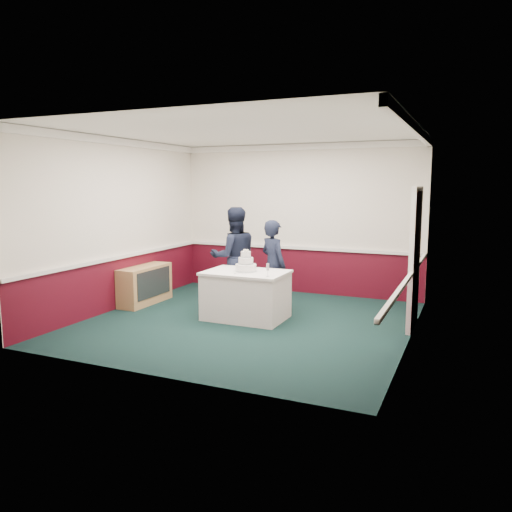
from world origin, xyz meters
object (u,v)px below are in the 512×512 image
at_px(cake_knife, 239,273).
at_px(person_woman, 273,265).
at_px(sideboard, 145,285).
at_px(champagne_flute, 268,268).
at_px(cake_table, 246,295).
at_px(person_man, 234,257).
at_px(wedding_cake, 246,265).

distance_m(cake_knife, person_woman, 0.93).
xyz_separation_m(sideboard, cake_knife, (2.13, -0.42, 0.44)).
bearing_deg(sideboard, champagne_flute, -10.68).
bearing_deg(champagne_flute, cake_table, 150.75).
bearing_deg(cake_table, person_man, 127.69).
bearing_deg(cake_table, sideboard, 174.13).
bearing_deg(sideboard, cake_knife, -11.20).
distance_m(sideboard, cake_knife, 2.22).
bearing_deg(cake_knife, champagne_flute, 11.75).
xyz_separation_m(cake_knife, person_man, (-0.55, 0.95, 0.11)).
bearing_deg(person_woman, wedding_cake, 104.45).
bearing_deg(champagne_flute, person_man, 136.38).
xyz_separation_m(champagne_flute, person_woman, (-0.30, 0.98, -0.13)).
xyz_separation_m(cake_table, champagne_flute, (0.50, -0.28, 0.53)).
distance_m(cake_table, person_woman, 0.83).
height_order(sideboard, champagne_flute, champagne_flute).
height_order(person_man, person_woman, person_man).
bearing_deg(person_man, champagne_flute, 97.76).
relative_size(sideboard, cake_table, 0.91).
bearing_deg(wedding_cake, cake_table, -90.00).
bearing_deg(person_woman, sideboard, 41.96).
xyz_separation_m(person_man, person_woman, (0.78, -0.04, -0.10)).
bearing_deg(champagne_flute, cake_knife, 171.42).
bearing_deg(cake_knife, wedding_cake, 101.80).
bearing_deg(cake_table, cake_knife, -98.53).
distance_m(sideboard, person_woman, 2.46).
bearing_deg(person_man, wedding_cake, 89.07).
height_order(sideboard, wedding_cake, wedding_cake).
xyz_separation_m(cake_table, wedding_cake, (-0.00, 0.00, 0.50)).
relative_size(wedding_cake, cake_knife, 1.65).
height_order(sideboard, cake_table, cake_table).
bearing_deg(cake_table, person_woman, 73.99).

